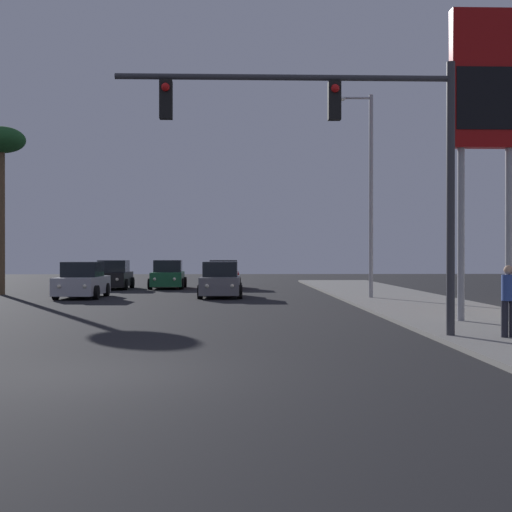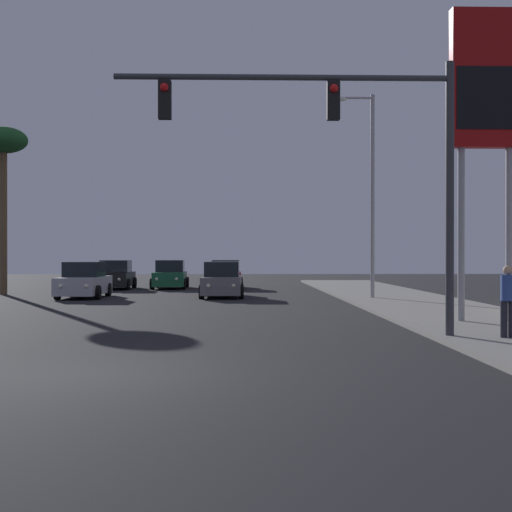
{
  "view_description": "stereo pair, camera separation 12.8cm",
  "coord_description": "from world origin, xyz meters",
  "px_view_note": "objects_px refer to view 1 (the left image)",
  "views": [
    {
      "loc": [
        2.23,
        -12.2,
        2.06
      ],
      "look_at": [
        2.91,
        9.26,
        1.99
      ],
      "focal_mm": 50.0,
      "sensor_mm": 36.0,
      "label": 1
    },
    {
      "loc": [
        2.36,
        -12.2,
        2.06
      ],
      "look_at": [
        2.91,
        9.26,
        1.99
      ],
      "focal_mm": 50.0,
      "sensor_mm": 36.0,
      "label": 2
    }
  ],
  "objects_px": {
    "gas_station_sign": "(485,96)",
    "palm_tree_mid": "(1,149)",
    "traffic_light_mast": "(353,139)",
    "car_silver": "(82,281)",
    "car_green": "(168,276)",
    "pedestrian_on_sidewalk": "(508,298)",
    "car_black": "(113,276)",
    "car_red": "(223,275)",
    "car_grey": "(220,281)",
    "street_lamp": "(368,185)"
  },
  "relations": [
    {
      "from": "car_green",
      "to": "gas_station_sign",
      "type": "relative_size",
      "value": 0.48
    },
    {
      "from": "car_silver",
      "to": "gas_station_sign",
      "type": "height_order",
      "value": "gas_station_sign"
    },
    {
      "from": "car_green",
      "to": "car_silver",
      "type": "bearing_deg",
      "value": 68.86
    },
    {
      "from": "gas_station_sign",
      "to": "traffic_light_mast",
      "type": "bearing_deg",
      "value": -141.06
    },
    {
      "from": "car_silver",
      "to": "pedestrian_on_sidewalk",
      "type": "height_order",
      "value": "pedestrian_on_sidewalk"
    },
    {
      "from": "pedestrian_on_sidewalk",
      "to": "car_green",
      "type": "bearing_deg",
      "value": 111.45
    },
    {
      "from": "car_black",
      "to": "gas_station_sign",
      "type": "bearing_deg",
      "value": 122.72
    },
    {
      "from": "gas_station_sign",
      "to": "palm_tree_mid",
      "type": "relative_size",
      "value": 1.06
    },
    {
      "from": "car_red",
      "to": "gas_station_sign",
      "type": "distance_m",
      "value": 24.24
    },
    {
      "from": "car_grey",
      "to": "street_lamp",
      "type": "relative_size",
      "value": 0.48
    },
    {
      "from": "car_black",
      "to": "gas_station_sign",
      "type": "relative_size",
      "value": 0.48
    },
    {
      "from": "car_black",
      "to": "car_silver",
      "type": "bearing_deg",
      "value": 88.76
    },
    {
      "from": "street_lamp",
      "to": "palm_tree_mid",
      "type": "bearing_deg",
      "value": 164.9
    },
    {
      "from": "palm_tree_mid",
      "to": "car_grey",
      "type": "bearing_deg",
      "value": -12.48
    },
    {
      "from": "pedestrian_on_sidewalk",
      "to": "palm_tree_mid",
      "type": "xyz_separation_m",
      "value": [
        -18.06,
        19.91,
        6.31
      ]
    },
    {
      "from": "car_red",
      "to": "palm_tree_mid",
      "type": "distance_m",
      "value": 14.36
    },
    {
      "from": "car_red",
      "to": "car_silver",
      "type": "relative_size",
      "value": 0.99
    },
    {
      "from": "car_silver",
      "to": "car_grey",
      "type": "bearing_deg",
      "value": -175.76
    },
    {
      "from": "car_green",
      "to": "palm_tree_mid",
      "type": "xyz_separation_m",
      "value": [
        -7.79,
        -6.22,
        6.58
      ]
    },
    {
      "from": "car_red",
      "to": "gas_station_sign",
      "type": "bearing_deg",
      "value": 109.18
    },
    {
      "from": "car_black",
      "to": "car_green",
      "type": "xyz_separation_m",
      "value": [
        3.13,
        0.56,
        0.0
      ]
    },
    {
      "from": "pedestrian_on_sidewalk",
      "to": "car_red",
      "type": "bearing_deg",
      "value": 104.88
    },
    {
      "from": "gas_station_sign",
      "to": "street_lamp",
      "type": "bearing_deg",
      "value": 96.69
    },
    {
      "from": "car_silver",
      "to": "pedestrian_on_sidewalk",
      "type": "distance_m",
      "value": 21.83
    },
    {
      "from": "car_black",
      "to": "traffic_light_mast",
      "type": "distance_m",
      "value": 27.25
    },
    {
      "from": "car_red",
      "to": "car_silver",
      "type": "height_order",
      "value": "same"
    },
    {
      "from": "car_red",
      "to": "traffic_light_mast",
      "type": "height_order",
      "value": "traffic_light_mast"
    },
    {
      "from": "car_silver",
      "to": "car_green",
      "type": "distance_m",
      "value": 9.48
    },
    {
      "from": "traffic_light_mast",
      "to": "street_lamp",
      "type": "xyz_separation_m",
      "value": [
        3.15,
        14.66,
        0.35
      ]
    },
    {
      "from": "car_red",
      "to": "car_green",
      "type": "bearing_deg",
      "value": 1.54
    },
    {
      "from": "car_black",
      "to": "gas_station_sign",
      "type": "xyz_separation_m",
      "value": [
        14.3,
        -21.5,
        5.86
      ]
    },
    {
      "from": "car_green",
      "to": "street_lamp",
      "type": "xyz_separation_m",
      "value": [
        9.87,
        -10.99,
        4.36
      ]
    },
    {
      "from": "traffic_light_mast",
      "to": "palm_tree_mid",
      "type": "bearing_deg",
      "value": 126.76
    },
    {
      "from": "car_silver",
      "to": "street_lamp",
      "type": "relative_size",
      "value": 0.48
    },
    {
      "from": "car_red",
      "to": "pedestrian_on_sidewalk",
      "type": "height_order",
      "value": "pedestrian_on_sidewalk"
    },
    {
      "from": "car_red",
      "to": "pedestrian_on_sidewalk",
      "type": "xyz_separation_m",
      "value": [
        6.97,
        -26.24,
        0.27
      ]
    },
    {
      "from": "car_grey",
      "to": "street_lamp",
      "type": "height_order",
      "value": "street_lamp"
    },
    {
      "from": "gas_station_sign",
      "to": "palm_tree_mid",
      "type": "distance_m",
      "value": 24.72
    },
    {
      "from": "car_black",
      "to": "pedestrian_on_sidewalk",
      "type": "xyz_separation_m",
      "value": [
        13.4,
        -25.57,
        0.27
      ]
    },
    {
      "from": "street_lamp",
      "to": "car_black",
      "type": "bearing_deg",
      "value": 141.27
    },
    {
      "from": "car_grey",
      "to": "palm_tree_mid",
      "type": "distance_m",
      "value": 13.11
    },
    {
      "from": "car_grey",
      "to": "car_red",
      "type": "relative_size",
      "value": 1.0
    },
    {
      "from": "car_green",
      "to": "gas_station_sign",
      "type": "xyz_separation_m",
      "value": [
        11.17,
        -22.05,
        5.86
      ]
    },
    {
      "from": "car_red",
      "to": "traffic_light_mast",
      "type": "relative_size",
      "value": 0.54
    },
    {
      "from": "car_red",
      "to": "car_silver",
      "type": "xyz_separation_m",
      "value": [
        -6.47,
        -9.04,
        0.0
      ]
    },
    {
      "from": "pedestrian_on_sidewalk",
      "to": "palm_tree_mid",
      "type": "distance_m",
      "value": 27.61
    },
    {
      "from": "car_grey",
      "to": "car_black",
      "type": "bearing_deg",
      "value": -50.62
    },
    {
      "from": "car_green",
      "to": "car_red",
      "type": "bearing_deg",
      "value": -179.64
    },
    {
      "from": "car_green",
      "to": "street_lamp",
      "type": "relative_size",
      "value": 0.48
    },
    {
      "from": "car_grey",
      "to": "car_red",
      "type": "distance_m",
      "value": 8.78
    }
  ]
}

